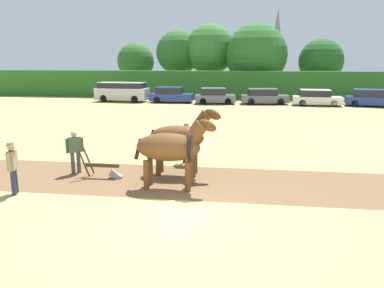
{
  "coord_description": "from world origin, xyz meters",
  "views": [
    {
      "loc": [
        1.99,
        -9.05,
        4.04
      ],
      "look_at": [
        -0.2,
        4.07,
        1.1
      ],
      "focal_mm": 35.0,
      "sensor_mm": 36.0,
      "label": 1
    }
  ],
  "objects_px": {
    "tree_left": "(178,53)",
    "parked_van": "(122,92)",
    "farmer_beside_team": "(186,140)",
    "parked_car_center_left": "(215,96)",
    "draft_horse_lead_right": "(180,137)",
    "farmer_at_plow": "(75,149)",
    "tree_center_left": "(210,49)",
    "parked_car_left": "(171,95)",
    "parked_car_center_right": "(316,98)",
    "tree_center_right": "(321,61)",
    "parked_car_right": "(370,98)",
    "tree_far_left": "(136,62)",
    "draft_horse_lead_left": "(172,147)",
    "parked_car_center": "(264,97)",
    "church_spire": "(277,44)",
    "farmer_onlooker_left": "(12,164)",
    "tree_center": "(256,55)",
    "plow": "(105,169)"
  },
  "relations": [
    {
      "from": "tree_center_left",
      "to": "parked_car_center_right",
      "type": "height_order",
      "value": "tree_center_left"
    },
    {
      "from": "tree_far_left",
      "to": "parked_car_right",
      "type": "height_order",
      "value": "tree_far_left"
    },
    {
      "from": "tree_center_right",
      "to": "parked_car_right",
      "type": "bearing_deg",
      "value": -72.33
    },
    {
      "from": "draft_horse_lead_left",
      "to": "parked_car_center_left",
      "type": "height_order",
      "value": "draft_horse_lead_left"
    },
    {
      "from": "parked_car_center_right",
      "to": "parked_car_right",
      "type": "xyz_separation_m",
      "value": [
        4.76,
        0.19,
        0.03
      ]
    },
    {
      "from": "parked_car_right",
      "to": "draft_horse_lead_right",
      "type": "bearing_deg",
      "value": -107.69
    },
    {
      "from": "tree_left",
      "to": "church_spire",
      "type": "distance_m",
      "value": 36.2
    },
    {
      "from": "parked_car_left",
      "to": "parked_car_center_left",
      "type": "xyz_separation_m",
      "value": [
        4.44,
        -0.54,
        -0.01
      ]
    },
    {
      "from": "tree_far_left",
      "to": "parked_car_left",
      "type": "height_order",
      "value": "tree_far_left"
    },
    {
      "from": "draft_horse_lead_right",
      "to": "farmer_beside_team",
      "type": "relative_size",
      "value": 1.63
    },
    {
      "from": "tree_center_left",
      "to": "parked_car_left",
      "type": "distance_m",
      "value": 12.21
    },
    {
      "from": "parked_van",
      "to": "farmer_beside_team",
      "type": "bearing_deg",
      "value": -61.2
    },
    {
      "from": "church_spire",
      "to": "parked_car_center",
      "type": "relative_size",
      "value": 3.12
    },
    {
      "from": "draft_horse_lead_left",
      "to": "tree_center_left",
      "type": "bearing_deg",
      "value": 93.29
    },
    {
      "from": "tree_far_left",
      "to": "farmer_at_plow",
      "type": "relative_size",
      "value": 4.05
    },
    {
      "from": "tree_far_left",
      "to": "church_spire",
      "type": "height_order",
      "value": "church_spire"
    },
    {
      "from": "parked_car_center",
      "to": "draft_horse_lead_right",
      "type": "bearing_deg",
      "value": -105.77
    },
    {
      "from": "tree_center_right",
      "to": "plow",
      "type": "bearing_deg",
      "value": -110.27
    },
    {
      "from": "tree_center_left",
      "to": "draft_horse_lead_right",
      "type": "xyz_separation_m",
      "value": [
        3.07,
        -34.87,
        -4.15
      ]
    },
    {
      "from": "farmer_at_plow",
      "to": "parked_car_right",
      "type": "distance_m",
      "value": 29.49
    },
    {
      "from": "tree_center_left",
      "to": "church_spire",
      "type": "distance_m",
      "value": 35.07
    },
    {
      "from": "tree_center",
      "to": "parked_car_left",
      "type": "xyz_separation_m",
      "value": [
        -8.31,
        -9.31,
        -4.06
      ]
    },
    {
      "from": "tree_far_left",
      "to": "draft_horse_lead_left",
      "type": "bearing_deg",
      "value": -70.61
    },
    {
      "from": "farmer_at_plow",
      "to": "church_spire",
      "type": "bearing_deg",
      "value": 131.71
    },
    {
      "from": "church_spire",
      "to": "farmer_beside_team",
      "type": "relative_size",
      "value": 8.74
    },
    {
      "from": "parked_car_left",
      "to": "parked_car_right",
      "type": "height_order",
      "value": "parked_car_right"
    },
    {
      "from": "farmer_beside_team",
      "to": "farmer_onlooker_left",
      "type": "relative_size",
      "value": 1.01
    },
    {
      "from": "draft_horse_lead_left",
      "to": "parked_car_center",
      "type": "relative_size",
      "value": 0.58
    },
    {
      "from": "tree_left",
      "to": "parked_van",
      "type": "relative_size",
      "value": 1.45
    },
    {
      "from": "farmer_beside_team",
      "to": "tree_center_left",
      "type": "bearing_deg",
      "value": 40.19
    },
    {
      "from": "church_spire",
      "to": "farmer_onlooker_left",
      "type": "relative_size",
      "value": 8.81
    },
    {
      "from": "tree_left",
      "to": "draft_horse_lead_left",
      "type": "bearing_deg",
      "value": -78.84
    },
    {
      "from": "draft_horse_lead_right",
      "to": "parked_car_center_left",
      "type": "distance_m",
      "value": 23.45
    },
    {
      "from": "parked_car_right",
      "to": "parked_car_left",
      "type": "bearing_deg",
      "value": -169.58
    },
    {
      "from": "tree_center_right",
      "to": "farmer_at_plow",
      "type": "bearing_deg",
      "value": -112.35
    },
    {
      "from": "tree_left",
      "to": "parked_van",
      "type": "bearing_deg",
      "value": -107.83
    },
    {
      "from": "farmer_at_plow",
      "to": "tree_center_left",
      "type": "bearing_deg",
      "value": 139.19
    },
    {
      "from": "draft_horse_lead_left",
      "to": "parked_car_left",
      "type": "distance_m",
      "value": 26.11
    },
    {
      "from": "draft_horse_lead_right",
      "to": "church_spire",
      "type": "bearing_deg",
      "value": 82.8
    },
    {
      "from": "plow",
      "to": "tree_center",
      "type": "bearing_deg",
      "value": 79.79
    },
    {
      "from": "draft_horse_lead_right",
      "to": "parked_car_center",
      "type": "relative_size",
      "value": 0.58
    },
    {
      "from": "farmer_beside_team",
      "to": "parked_car_center_left",
      "type": "relative_size",
      "value": 0.41
    },
    {
      "from": "plow",
      "to": "farmer_beside_team",
      "type": "relative_size",
      "value": 0.9
    },
    {
      "from": "tree_center_right",
      "to": "parked_car_left",
      "type": "xyz_separation_m",
      "value": [
        -15.71,
        -9.27,
        -3.34
      ]
    },
    {
      "from": "parked_van",
      "to": "parked_car_right",
      "type": "height_order",
      "value": "parked_van"
    },
    {
      "from": "farmer_beside_team",
      "to": "parked_car_right",
      "type": "bearing_deg",
      "value": 4.35
    },
    {
      "from": "tree_center_left",
      "to": "parked_car_center",
      "type": "distance_m",
      "value": 13.61
    },
    {
      "from": "farmer_beside_team",
      "to": "parked_car_center",
      "type": "height_order",
      "value": "farmer_beside_team"
    },
    {
      "from": "farmer_at_plow",
      "to": "parked_car_center_right",
      "type": "relative_size",
      "value": 0.35
    },
    {
      "from": "tree_center_right",
      "to": "tree_far_left",
      "type": "bearing_deg",
      "value": 175.65
    }
  ]
}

